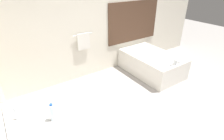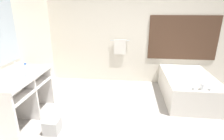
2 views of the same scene
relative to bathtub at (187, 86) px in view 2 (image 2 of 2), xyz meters
The scene contains 7 objects.
ground_plane 1.90m from the bathtub, 133.36° to the right, with size 16.00×16.00×0.00m, color #A8A39E.
wall_back_with_blinds 1.84m from the bathtub, 145.23° to the left, with size 7.40×0.13×2.70m.
vanity_counter 3.39m from the bathtub, 159.93° to the right, with size 0.61×1.25×0.86m.
sink_faucet 3.55m from the bathtub, 163.34° to the right, with size 0.09×0.04×0.18m.
bathtub is the anchor object (origin of this frame).
water_bottle_1 3.30m from the bathtub, 157.33° to the right, with size 0.06×0.06×0.24m.
waste_bin 2.94m from the bathtub, 149.40° to the right, with size 0.24×0.24×0.24m.
Camera 2 is at (-0.01, -2.40, 1.92)m, focal length 28.00 mm.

